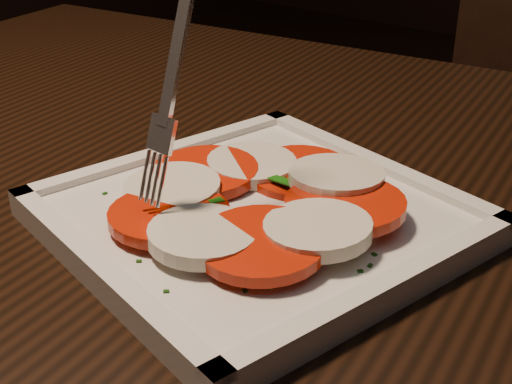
# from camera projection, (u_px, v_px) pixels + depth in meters

# --- Properties ---
(table) EXTENTS (1.29, 0.95, 0.75)m
(table) POSITION_uv_depth(u_px,v_px,m) (258.00, 277.00, 0.64)
(table) COLOR black
(table) RESTS_ON ground
(plate) EXTENTS (0.32, 0.32, 0.01)m
(plate) POSITION_uv_depth(u_px,v_px,m) (256.00, 219.00, 0.52)
(plate) COLOR silver
(plate) RESTS_ON table
(caprese_salad) EXTENTS (0.22, 0.23, 0.03)m
(caprese_salad) POSITION_uv_depth(u_px,v_px,m) (256.00, 198.00, 0.51)
(caprese_salad) COLOR red
(caprese_salad) RESTS_ON plate
(fork) EXTENTS (0.03, 0.07, 0.19)m
(fork) POSITION_uv_depth(u_px,v_px,m) (185.00, 56.00, 0.46)
(fork) COLOR white
(fork) RESTS_ON caprese_salad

